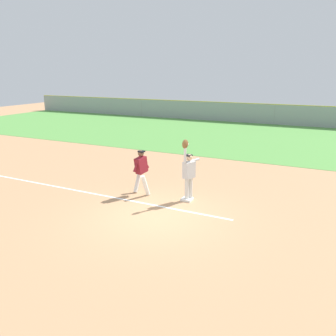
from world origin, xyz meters
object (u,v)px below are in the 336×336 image
first_base (187,199)px  runner (141,169)px  parked_car_silver (224,110)px  baseball (188,144)px  parked_car_blue (280,113)px  fielder (189,171)px

first_base → runner: bearing=-176.3°
parked_car_silver → baseball: bearing=-71.8°
first_base → parked_car_blue: parked_car_blue is taller
parked_car_blue → baseball: bearing=-83.9°
runner → parked_car_blue: runner is taller
runner → baseball: bearing=15.8°
fielder → parked_car_silver: (-5.98, 23.88, -0.45)m
parked_car_blue → fielder: bearing=-83.8°
baseball → parked_car_silver: 24.73m
runner → first_base: bearing=16.9°
first_base → parked_car_silver: 24.66m
runner → baseball: 2.15m
fielder → runner: bearing=23.7°
parked_car_blue → parked_car_silver: bearing=-176.5°
fielder → runner: size_ratio=1.33×
runner → baseball: (1.85, 0.08, 1.10)m
first_base → parked_car_silver: size_ratio=0.08×
first_base → parked_car_silver: bearing=104.0°
baseball → runner: bearing=-177.4°
baseball → parked_car_silver: size_ratio=0.02×
baseball → parked_car_blue: size_ratio=0.02×
first_base → fielder: fielder is taller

